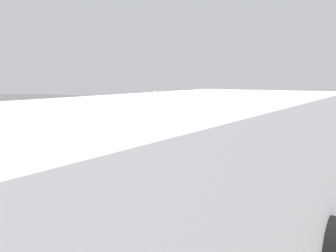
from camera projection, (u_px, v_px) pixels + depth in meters
The scene contains 6 objects.
ground_plane at pixel (180, 163), 9.45m from camera, with size 60.00×60.00×0.00m, color #514F4C.
art_car_decorated at pixel (181, 133), 9.39m from camera, with size 4.89×3.15×1.78m.
parked_van_far_left at pixel (160, 210), 2.93m from camera, with size 5.68×3.18×1.92m.
parked_sedan_row_back_far at pixel (292, 120), 12.51m from camera, with size 4.47×2.28×1.40m.
parked_sedan_near_right at pixel (201, 106), 18.08m from camera, with size 4.29×2.55×1.47m.
parked_sedan_far_right at pixel (129, 119), 12.88m from camera, with size 4.17×2.35×1.36m.
Camera 1 is at (-8.91, -2.53, 2.10)m, focal length 41.35 mm.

